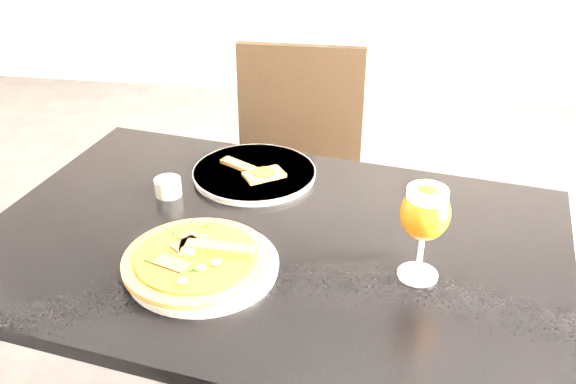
% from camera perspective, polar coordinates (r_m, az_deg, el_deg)
% --- Properties ---
extents(dining_table, '(1.31, 0.98, 0.75)m').
position_cam_1_polar(dining_table, '(1.39, -1.58, -7.24)').
color(dining_table, black).
rests_on(dining_table, ground).
extents(chair_far, '(0.42, 0.42, 0.91)m').
position_cam_1_polar(chair_far, '(2.05, 0.59, 0.87)').
color(chair_far, black).
rests_on(chair_far, ground).
extents(plate_main, '(0.38, 0.38, 0.02)m').
position_cam_1_polar(plate_main, '(1.25, -7.58, -6.55)').
color(plate_main, white).
rests_on(plate_main, dining_table).
extents(pizza, '(0.28, 0.28, 0.03)m').
position_cam_1_polar(pizza, '(1.24, -8.07, -5.86)').
color(pizza, '#944E23').
rests_on(pizza, plate_main).
extents(plate_second, '(0.33, 0.33, 0.02)m').
position_cam_1_polar(plate_second, '(1.56, -3.02, 1.68)').
color(plate_second, white).
rests_on(plate_second, dining_table).
extents(crust_scraps, '(0.18, 0.13, 0.01)m').
position_cam_1_polar(crust_scraps, '(1.54, -2.85, 1.84)').
color(crust_scraps, '#944E23').
rests_on(crust_scraps, plate_second).
extents(loose_crust, '(0.12, 0.06, 0.01)m').
position_cam_1_polar(loose_crust, '(1.48, -4.95, -0.29)').
color(loose_crust, '#944E23').
rests_on(loose_crust, dining_table).
extents(sauce_cup, '(0.06, 0.06, 0.04)m').
position_cam_1_polar(sauce_cup, '(1.50, -10.63, 0.51)').
color(sauce_cup, '#B7B7A5').
rests_on(sauce_cup, dining_table).
extents(beer_glass, '(0.09, 0.09, 0.19)m').
position_cam_1_polar(beer_glass, '(1.18, 12.09, -1.88)').
color(beer_glass, silver).
rests_on(beer_glass, dining_table).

